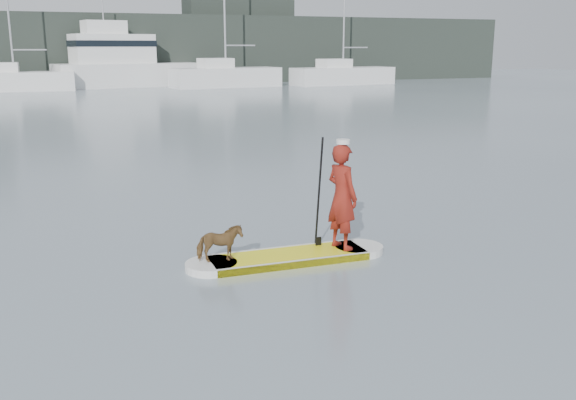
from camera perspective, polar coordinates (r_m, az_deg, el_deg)
name	(u,v)px	position (r m, az deg, el deg)	size (l,w,h in m)	color
ground	(152,345)	(7.71, -12.04, -12.45)	(140.00, 140.00, 0.00)	slate
paddleboard	(288,257)	(10.26, 0.00, -5.11)	(3.30, 0.88, 0.12)	yellow
paddler	(342,197)	(10.34, 4.83, 0.29)	(0.63, 0.41, 1.72)	maroon
white_cap	(343,142)	(10.17, 4.93, 5.20)	(0.22, 0.22, 0.07)	silver
dog	(219,243)	(9.85, -6.11, -3.86)	(0.31, 0.69, 0.58)	brown
paddle	(319,206)	(10.49, 2.75, -0.50)	(0.10, 0.30, 2.00)	black
sailboat_d	(14,79)	(53.08, -23.20, 9.85)	(8.59, 2.96, 12.51)	silver
sailboat_e	(225,76)	(53.97, -5.61, 10.94)	(9.24, 4.01, 12.97)	silver
sailboat_f	(342,74)	(57.39, 4.84, 11.13)	(9.59, 3.88, 13.96)	silver
motor_yacht_a	(121,63)	(55.78, -14.63, 11.73)	(12.15, 5.78, 7.00)	silver
shore_mass	(40,50)	(59.88, -21.17, 12.35)	(90.00, 6.00, 6.00)	black
shore_building_east	(239,39)	(63.78, -4.42, 14.12)	(10.00, 4.00, 8.00)	black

